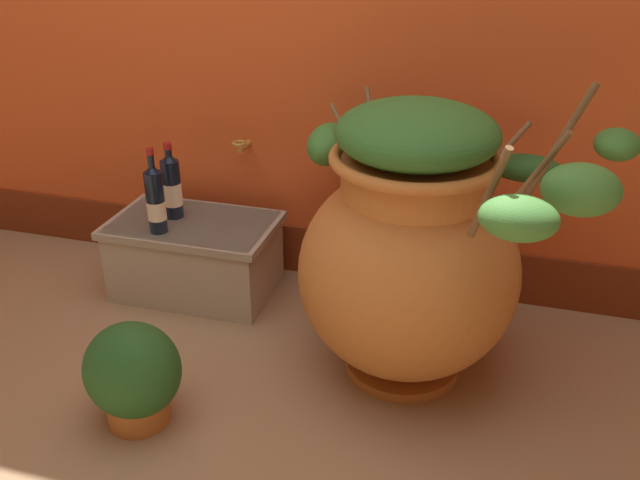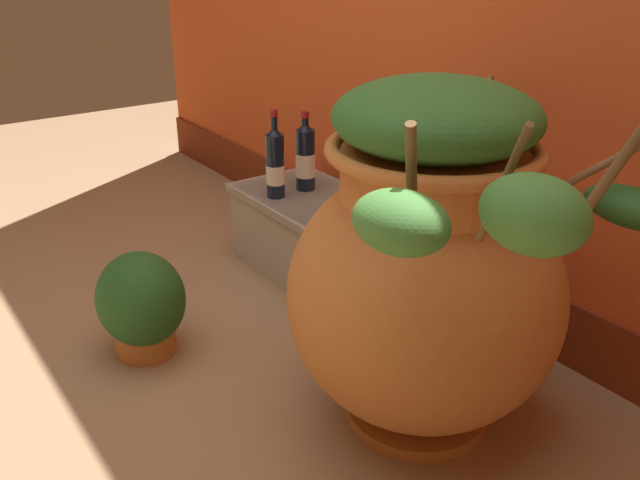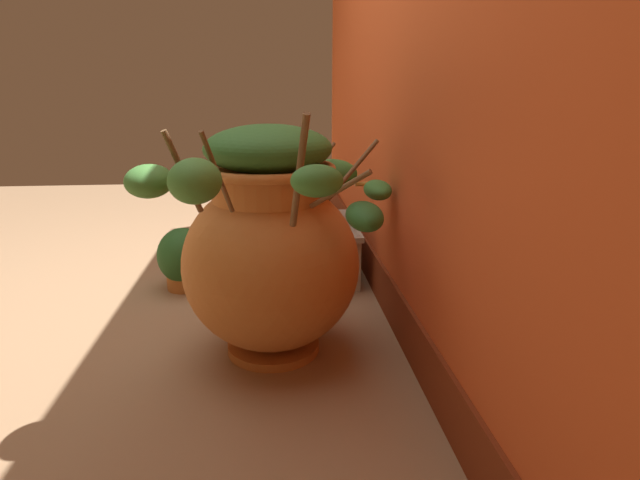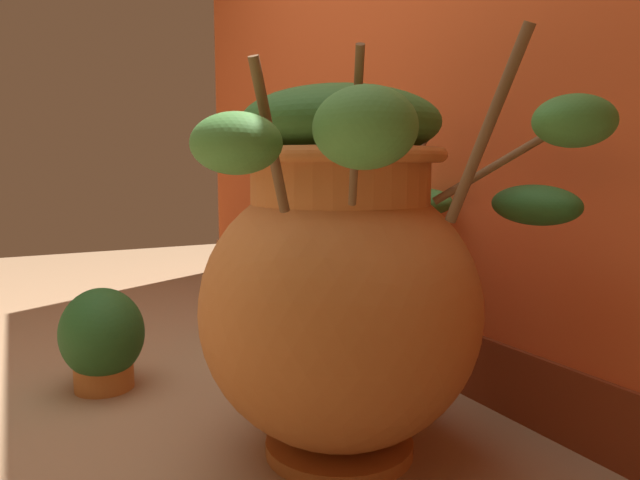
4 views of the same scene
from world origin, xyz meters
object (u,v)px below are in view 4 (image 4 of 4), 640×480
at_px(wine_bottle_left, 258,237).
at_px(potted_shrub, 102,340).
at_px(terracotta_urn, 342,278).
at_px(wine_bottle_middle, 288,235).

distance_m(wine_bottle_left, potted_shrub, 0.75).
bearing_deg(terracotta_urn, wine_bottle_left, 170.35).
bearing_deg(wine_bottle_left, wine_bottle_middle, 91.55).
distance_m(wine_bottle_left, wine_bottle_middle, 0.14).
relative_size(terracotta_urn, potted_shrub, 3.06).
bearing_deg(wine_bottle_left, terracotta_urn, -9.65).
bearing_deg(terracotta_urn, potted_shrub, -146.98).
relative_size(wine_bottle_middle, potted_shrub, 0.90).
height_order(terracotta_urn, potted_shrub, terracotta_urn).
xyz_separation_m(wine_bottle_left, wine_bottle_middle, (-0.00, 0.14, -0.00)).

